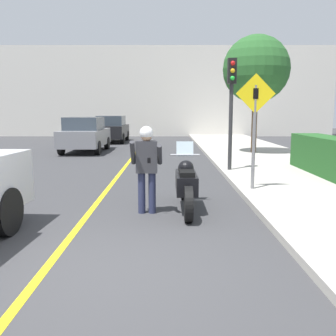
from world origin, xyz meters
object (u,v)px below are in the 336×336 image
(crossing_sign, at_px, (256,120))
(street_tree, at_px, (257,69))
(traffic_light, at_px, (233,93))
(person_biker, at_px, (148,161))
(motorcycle, at_px, (187,184))
(parked_car_black, at_px, (113,129))
(parked_car_grey, at_px, (86,134))

(crossing_sign, distance_m, street_tree, 8.49)
(traffic_light, distance_m, street_tree, 5.57)
(person_biker, relative_size, traffic_light, 0.49)
(motorcycle, bearing_deg, crossing_sign, 40.68)
(traffic_light, xyz_separation_m, parked_car_black, (-5.55, 12.42, -1.65))
(street_tree, height_order, parked_car_black, street_tree)
(crossing_sign, bearing_deg, motorcycle, -139.32)
(motorcycle, relative_size, traffic_light, 0.70)
(traffic_light, bearing_deg, crossing_sign, -88.83)
(crossing_sign, xyz_separation_m, traffic_light, (-0.06, 2.95, 0.78))
(crossing_sign, xyz_separation_m, parked_car_grey, (-6.02, 9.44, -0.88))
(motorcycle, bearing_deg, street_tree, 69.78)
(motorcycle, distance_m, street_tree, 10.58)
(parked_car_black, bearing_deg, person_biker, -79.36)
(motorcycle, bearing_deg, traffic_light, 70.04)
(parked_car_grey, bearing_deg, motorcycle, -68.02)
(motorcycle, height_order, crossing_sign, crossing_sign)
(street_tree, relative_size, parked_car_black, 1.21)
(crossing_sign, bearing_deg, traffic_light, 91.17)
(crossing_sign, relative_size, parked_car_grey, 0.64)
(parked_car_grey, relative_size, parked_car_black, 1.00)
(street_tree, bearing_deg, person_biker, -113.56)
(parked_car_grey, xyz_separation_m, parked_car_black, (0.41, 5.93, 0.00))
(person_biker, xyz_separation_m, parked_car_black, (-3.21, 17.06, -0.16))
(traffic_light, xyz_separation_m, parked_car_grey, (-5.96, 6.49, -1.65))
(parked_car_grey, bearing_deg, parked_car_black, 86.06)
(street_tree, bearing_deg, crossing_sign, -102.88)
(parked_car_grey, distance_m, parked_car_black, 5.94)
(person_biker, relative_size, crossing_sign, 0.63)
(crossing_sign, height_order, street_tree, street_tree)
(person_biker, height_order, traffic_light, traffic_light)
(crossing_sign, distance_m, traffic_light, 3.05)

